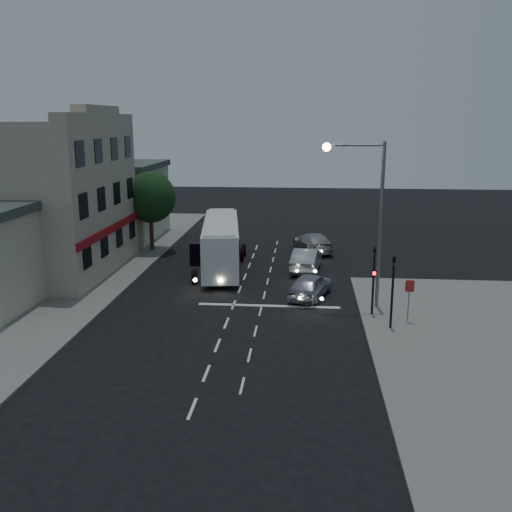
# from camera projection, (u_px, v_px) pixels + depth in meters

# --- Properties ---
(ground) EXTENTS (120.00, 120.00, 0.00)m
(ground) POSITION_uv_depth(u_px,v_px,m) (229.00, 317.00, 30.36)
(ground) COLOR black
(sidewalk_near) EXTENTS (12.00, 24.00, 0.12)m
(sidewalk_near) POSITION_uv_depth(u_px,v_px,m) (506.00, 354.00, 25.36)
(sidewalk_near) COLOR slate
(sidewalk_near) RESTS_ON ground
(sidewalk_far) EXTENTS (12.00, 50.00, 0.12)m
(sidewalk_far) POSITION_uv_depth(u_px,v_px,m) (57.00, 271.00, 39.20)
(sidewalk_far) COLOR slate
(sidewalk_far) RESTS_ON ground
(road_markings) EXTENTS (8.00, 30.55, 0.01)m
(road_markings) POSITION_uv_depth(u_px,v_px,m) (258.00, 298.00, 33.45)
(road_markings) COLOR silver
(road_markings) RESTS_ON ground
(tour_bus) EXTENTS (3.81, 11.44, 3.44)m
(tour_bus) POSITION_uv_depth(u_px,v_px,m) (221.00, 242.00, 39.86)
(tour_bus) COLOR white
(tour_bus) RESTS_ON ground
(car_suv) EXTENTS (2.97, 4.64, 1.47)m
(car_suv) POSITION_uv_depth(u_px,v_px,m) (311.00, 285.00, 33.50)
(car_suv) COLOR #A5A6B8
(car_suv) RESTS_ON ground
(car_sedan_a) EXTENTS (2.28, 5.00, 1.59)m
(car_sedan_a) POSITION_uv_depth(u_px,v_px,m) (306.00, 259.00, 39.46)
(car_sedan_a) COLOR silver
(car_sedan_a) RESTS_ON ground
(car_sedan_b) EXTENTS (3.57, 5.52, 1.49)m
(car_sedan_b) POSITION_uv_depth(u_px,v_px,m) (313.00, 242.00, 45.25)
(car_sedan_b) COLOR #AEAEAE
(car_sedan_b) RESTS_ON ground
(traffic_signal_main) EXTENTS (0.25, 0.35, 4.10)m
(traffic_signal_main) POSITION_uv_depth(u_px,v_px,m) (374.00, 272.00, 29.90)
(traffic_signal_main) COLOR black
(traffic_signal_main) RESTS_ON sidewalk_near
(traffic_signal_side) EXTENTS (0.18, 0.15, 4.10)m
(traffic_signal_side) POSITION_uv_depth(u_px,v_px,m) (393.00, 283.00, 27.93)
(traffic_signal_side) COLOR black
(traffic_signal_side) RESTS_ON sidewalk_near
(regulatory_sign) EXTENTS (0.45, 0.12, 2.20)m
(regulatory_sign) POSITION_uv_depth(u_px,v_px,m) (409.00, 294.00, 28.97)
(regulatory_sign) COLOR slate
(regulatory_sign) RESTS_ON sidewalk_near
(streetlight) EXTENTS (3.32, 0.44, 9.00)m
(streetlight) POSITION_uv_depth(u_px,v_px,m) (369.00, 206.00, 30.53)
(streetlight) COLOR slate
(streetlight) RESTS_ON sidewalk_near
(main_building) EXTENTS (10.12, 12.00, 11.00)m
(main_building) POSITION_uv_depth(u_px,v_px,m) (37.00, 198.00, 38.09)
(main_building) COLOR #9E977E
(main_building) RESTS_ON sidewalk_far
(low_building_north) EXTENTS (9.40, 9.40, 6.50)m
(low_building_north) POSITION_uv_depth(u_px,v_px,m) (107.00, 200.00, 50.09)
(low_building_north) COLOR #B9AF88
(low_building_north) RESTS_ON sidewalk_far
(street_tree) EXTENTS (4.00, 4.00, 6.20)m
(street_tree) POSITION_uv_depth(u_px,v_px,m) (150.00, 195.00, 44.56)
(street_tree) COLOR black
(street_tree) RESTS_ON sidewalk_far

